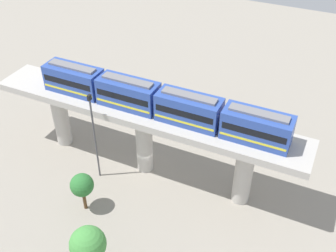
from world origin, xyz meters
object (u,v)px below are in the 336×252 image
Objects in this scene: parked_car_yellow at (194,111)px; signal_post at (94,134)px; tree_mid_lot at (82,185)px; parked_car_silver at (244,132)px; tree_near_viaduct at (88,244)px; train at (158,101)px.

parked_car_yellow is 0.39× the size of signal_post.
signal_post is at bearing 15.52° from tree_mid_lot.
tree_mid_lot reaches higher than parked_car_silver.
parked_car_silver is at bearing -105.90° from parked_car_yellow.
parked_car_silver is at bearing -31.61° from tree_mid_lot.
tree_mid_lot is at bearing -164.48° from signal_post.
parked_car_silver is 26.12m from tree_near_viaduct.
parked_car_silver is at bearing -42.71° from signal_post.
signal_post reaches higher than parked_car_silver.
parked_car_yellow is 0.78× the size of tree_near_viaduct.
signal_post is at bearing 119.61° from train.
parked_car_yellow is at bearing -18.82° from signal_post.
parked_car_yellow is at bearing 89.05° from parked_car_silver.
train is 6.13× the size of parked_car_silver.
parked_car_yellow is at bearing 2.73° from train.
train reaches higher than signal_post.
parked_car_yellow is 26.95m from tree_near_viaduct.
parked_car_silver is 0.40× the size of signal_post.
tree_mid_lot reaches higher than parked_car_yellow.
train reaches higher than tree_near_viaduct.
signal_post is (10.93, 6.27, 2.19)m from tree_near_viaduct.
tree_near_viaduct is (-14.33, -0.28, -6.13)m from train.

